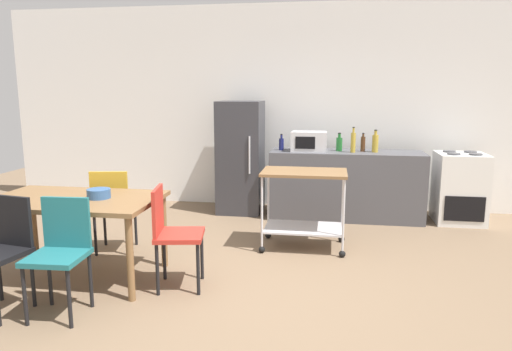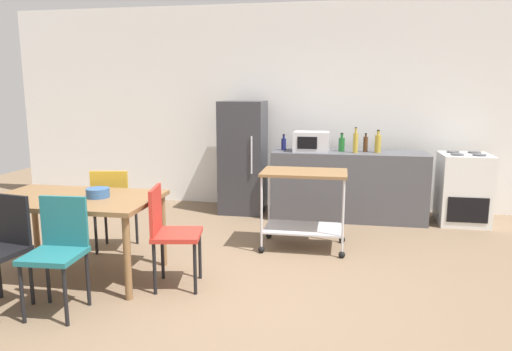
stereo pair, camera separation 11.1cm
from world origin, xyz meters
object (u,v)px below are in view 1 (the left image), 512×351
(dining_table, at_px, (74,206))
(stove_oven, at_px, (459,188))
(chair_red, at_px, (172,230))
(chair_black, at_px, (2,246))
(bottle_sparkling_water, at_px, (363,144))
(fruit_bowl, at_px, (99,194))
(chair_teal, at_px, (61,248))
(bottle_hot_sauce, at_px, (353,142))
(chair_mustard, at_px, (113,205))
(kitchen_cart, at_px, (304,196))
(refrigerator, at_px, (241,157))
(bottle_olive_oil, at_px, (375,143))
(bottle_vinegar, at_px, (339,144))
(microwave, at_px, (309,141))
(bottle_soda, at_px, (281,144))

(dining_table, height_order, stove_oven, stove_oven)
(dining_table, distance_m, chair_red, 0.95)
(chair_black, bearing_deg, bottle_sparkling_water, 57.48)
(chair_black, relative_size, fruit_bowl, 4.32)
(chair_teal, xyz_separation_m, fruit_bowl, (-0.03, 0.69, 0.27))
(bottle_hot_sauce, relative_size, fruit_bowl, 1.60)
(chair_mustard, distance_m, kitchen_cart, 2.02)
(chair_red, relative_size, chair_black, 1.00)
(chair_black, height_order, kitchen_cart, chair_black)
(chair_teal, bearing_deg, kitchen_cart, 43.50)
(refrigerator, bearing_deg, bottle_sparkling_water, -2.42)
(chair_black, height_order, bottle_olive_oil, bottle_olive_oil)
(kitchen_cart, relative_size, bottle_vinegar, 3.76)
(dining_table, relative_size, kitchen_cart, 1.65)
(chair_black, xyz_separation_m, bottle_hot_sauce, (2.77, 3.09, 0.52))
(stove_oven, relative_size, bottle_olive_oil, 3.14)
(chair_mustard, xyz_separation_m, kitchen_cart, (1.96, 0.47, 0.05))
(bottle_sparkling_water, bearing_deg, refrigerator, 177.58)
(dining_table, xyz_separation_m, kitchen_cart, (1.99, 1.16, -0.10))
(kitchen_cart, distance_m, bottle_vinegar, 1.47)
(chair_red, bearing_deg, chair_teal, 120.79)
(microwave, xyz_separation_m, bottle_sparkling_water, (0.70, 0.08, -0.03))
(kitchen_cart, xyz_separation_m, bottle_vinegar, (0.38, 1.35, 0.42))
(chair_black, xyz_separation_m, microwave, (2.20, 3.13, 0.51))
(bottle_soda, bearing_deg, kitchen_cart, -73.60)
(dining_table, height_order, chair_teal, chair_teal)
(bottle_hot_sauce, bearing_deg, chair_teal, -126.77)
(bottle_soda, bearing_deg, stove_oven, 0.48)
(bottle_soda, height_order, bottle_olive_oil, bottle_olive_oil)
(bottle_olive_oil, xyz_separation_m, fruit_bowl, (-2.60, -2.44, -0.23))
(chair_teal, bearing_deg, stove_oven, 37.85)
(bottle_olive_oil, bearing_deg, kitchen_cart, -122.79)
(refrigerator, distance_m, microwave, 1.00)
(chair_mustard, bearing_deg, bottle_sparkling_water, -156.06)
(bottle_hot_sauce, bearing_deg, bottle_vinegar, 145.45)
(dining_table, xyz_separation_m, chair_black, (-0.22, -0.69, -0.15))
(bottle_sparkling_water, bearing_deg, chair_teal, -127.26)
(refrigerator, height_order, bottle_vinegar, refrigerator)
(chair_red, xyz_separation_m, bottle_sparkling_water, (1.74, 2.59, 0.49))
(chair_red, bearing_deg, fruit_bowl, 72.06)
(chair_teal, height_order, kitchen_cart, chair_teal)
(stove_oven, height_order, bottle_vinegar, bottle_vinegar)
(bottle_soda, bearing_deg, bottle_vinegar, 2.36)
(dining_table, bearing_deg, bottle_hot_sauce, 43.29)
(chair_black, xyz_separation_m, fruit_bowl, (0.45, 0.71, 0.27))
(chair_mustard, relative_size, stove_oven, 0.97)
(kitchen_cart, bearing_deg, chair_black, -140.08)
(dining_table, distance_m, bottle_vinegar, 3.47)
(dining_table, relative_size, chair_black, 1.69)
(chair_teal, height_order, bottle_sparkling_water, bottle_sparkling_water)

